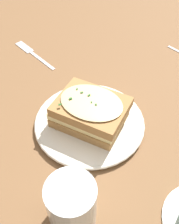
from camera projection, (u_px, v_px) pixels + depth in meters
name	position (u px, v px, depth m)	size (l,w,h in m)	color
ground_plane	(94.00, 134.00, 0.56)	(2.40, 2.40, 0.00)	brown
dinner_plate	(89.00, 122.00, 0.58)	(0.24, 0.24, 0.01)	silver
sandwich	(90.00, 111.00, 0.55)	(0.14, 0.17, 0.07)	#A37542
water_glass	(72.00, 205.00, 0.40)	(0.08, 0.08, 0.10)	silver
fork	(31.00, 52.00, 0.77)	(0.03, 0.18, 0.00)	silver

